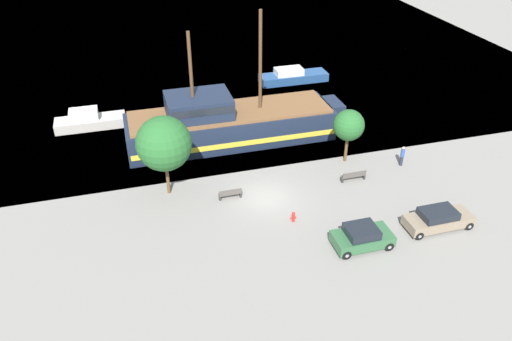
# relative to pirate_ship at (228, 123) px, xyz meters

# --- Properties ---
(ground_plane) EXTENTS (160.00, 160.00, 0.00)m
(ground_plane) POSITION_rel_pirate_ship_xyz_m (0.65, -9.40, -1.69)
(ground_plane) COLOR gray
(water_surface) EXTENTS (80.00, 80.00, 0.00)m
(water_surface) POSITION_rel_pirate_ship_xyz_m (0.65, 34.60, -1.69)
(water_surface) COLOR slate
(water_surface) RESTS_ON ground
(pirate_ship) EXTENTS (19.18, 5.14, 11.19)m
(pirate_ship) POSITION_rel_pirate_ship_xyz_m (0.00, 0.00, 0.00)
(pirate_ship) COLOR #192338
(pirate_ship) RESTS_ON water_surface
(moored_boat_dockside) EXTENTS (6.32, 2.08, 1.80)m
(moored_boat_dockside) POSITION_rel_pirate_ship_xyz_m (-11.82, 5.95, -1.02)
(moored_boat_dockside) COLOR #B7B2A8
(moored_boat_dockside) RESTS_ON water_surface
(moored_boat_outer) EXTENTS (7.57, 2.23, 1.60)m
(moored_boat_outer) POSITION_rel_pirate_ship_xyz_m (9.95, 11.37, -1.08)
(moored_boat_outer) COLOR navy
(moored_boat_outer) RESTS_ON water_surface
(parked_car_curb_front) EXTENTS (4.61, 1.82, 1.43)m
(parked_car_curb_front) POSITION_rel_pirate_ship_xyz_m (10.75, -15.83, -0.99)
(parked_car_curb_front) COLOR #7F705B
(parked_car_curb_front) RESTS_ON ground_plane
(parked_car_curb_mid) EXTENTS (3.80, 1.99, 1.49)m
(parked_car_curb_mid) POSITION_rel_pirate_ship_xyz_m (4.98, -16.18, -0.96)
(parked_car_curb_mid) COLOR #2D5B38
(parked_car_curb_mid) RESTS_ON ground_plane
(fire_hydrant) EXTENTS (0.42, 0.25, 0.76)m
(fire_hydrant) POSITION_rel_pirate_ship_xyz_m (1.63, -12.57, -1.28)
(fire_hydrant) COLOR red
(fire_hydrant) RESTS_ON ground_plane
(bench_promenade_east) EXTENTS (1.96, 0.45, 0.85)m
(bench_promenade_east) POSITION_rel_pirate_ship_xyz_m (7.79, -9.03, -1.25)
(bench_promenade_east) COLOR #4C4742
(bench_promenade_east) RESTS_ON ground_plane
(bench_promenade_west) EXTENTS (1.66, 0.45, 0.85)m
(bench_promenade_west) POSITION_rel_pirate_ship_xyz_m (-1.92, -8.78, -1.26)
(bench_promenade_west) COLOR #4C4742
(bench_promenade_west) RESTS_ON ground_plane
(pedestrian_walking_near) EXTENTS (0.32, 0.32, 1.70)m
(pedestrian_walking_near) POSITION_rel_pirate_ship_xyz_m (12.51, -7.94, -0.83)
(pedestrian_walking_near) COLOR #232838
(pedestrian_walking_near) RESTS_ON ground_plane
(tree_row_east) EXTENTS (3.96, 3.96, 6.16)m
(tree_row_east) POSITION_rel_pirate_ship_xyz_m (-6.14, -6.77, 2.48)
(tree_row_east) COLOR brown
(tree_row_east) RESTS_ON ground_plane
(tree_row_mideast) EXTENTS (2.51, 2.51, 4.53)m
(tree_row_mideast) POSITION_rel_pirate_ship_xyz_m (8.43, -6.07, 1.57)
(tree_row_mideast) COLOR brown
(tree_row_mideast) RESTS_ON ground_plane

